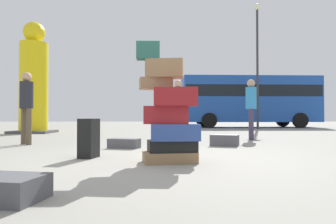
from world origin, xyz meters
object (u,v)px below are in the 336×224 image
object	(u,v)px
suitcase_tower	(169,114)
yellow_dummy_statue	(34,83)
suitcase_charcoal_upright_blue	(124,143)
lamp_post	(257,48)
person_tourist_with_camera	(251,104)
suitcase_black_left_side	(89,138)
suitcase_charcoal_foreground_far	(5,189)
person_bearded_onlooker	(178,104)
parked_bus	(248,98)
person_passerby_in_red	(26,101)
suitcase_charcoal_white_trunk	(225,140)

from	to	relation	value
suitcase_tower	yellow_dummy_statue	world-z (taller)	yellow_dummy_statue
suitcase_charcoal_upright_blue	lamp_post	bearing A→B (deg)	76.38
person_tourist_with_camera	yellow_dummy_statue	size ratio (longest dim) A/B	0.38
suitcase_black_left_side	lamp_post	distance (m)	13.75
suitcase_charcoal_foreground_far	yellow_dummy_statue	world-z (taller)	yellow_dummy_statue
person_bearded_onlooker	parked_bus	size ratio (longest dim) A/B	0.20
suitcase_charcoal_foreground_far	person_passerby_in_red	bearing A→B (deg)	123.23
suitcase_tower	parked_bus	distance (m)	15.77
suitcase_tower	suitcase_charcoal_white_trunk	bearing A→B (deg)	61.89
person_passerby_in_red	suitcase_charcoal_white_trunk	bearing A→B (deg)	31.33
suitcase_black_left_side	yellow_dummy_statue	size ratio (longest dim) A/B	0.14
suitcase_charcoal_white_trunk	yellow_dummy_statue	size ratio (longest dim) A/B	0.13
suitcase_tower	yellow_dummy_statue	size ratio (longest dim) A/B	0.38
suitcase_charcoal_white_trunk	suitcase_tower	bearing A→B (deg)	-98.54
suitcase_tower	suitcase_black_left_side	distance (m)	1.41
suitcase_charcoal_foreground_far	person_tourist_with_camera	size ratio (longest dim) A/B	0.33
yellow_dummy_statue	lamp_post	size ratio (longest dim) A/B	0.66
person_tourist_with_camera	lamp_post	bearing A→B (deg)	-177.62
person_tourist_with_camera	suitcase_charcoal_foreground_far	bearing A→B (deg)	-9.88
suitcase_tower	suitcase_black_left_side	size ratio (longest dim) A/B	2.77
person_passerby_in_red	suitcase_charcoal_upright_blue	bearing A→B (deg)	16.30
person_bearded_onlooker	person_passerby_in_red	distance (m)	3.83
suitcase_black_left_side	yellow_dummy_statue	xyz separation A→B (m)	(-4.02, 7.56, 1.71)
suitcase_charcoal_upright_blue	lamp_post	xyz separation A→B (m)	(6.03, 10.00, 4.30)
suitcase_charcoal_upright_blue	suitcase_charcoal_white_trunk	size ratio (longest dim) A/B	1.04
person_passerby_in_red	parked_bus	size ratio (longest dim) A/B	0.20
suitcase_black_left_side	lamp_post	xyz separation A→B (m)	(6.41, 11.45, 4.09)
suitcase_charcoal_upright_blue	parked_bus	size ratio (longest dim) A/B	0.07
suitcase_tower	suitcase_charcoal_upright_blue	xyz separation A→B (m)	(-0.87, 2.00, -0.58)
suitcase_black_left_side	parked_bus	world-z (taller)	parked_bus
suitcase_tower	lamp_post	bearing A→B (deg)	66.68
person_tourist_with_camera	parked_bus	size ratio (longest dim) A/B	0.20
suitcase_charcoal_foreground_far	parked_bus	world-z (taller)	parked_bus
person_bearded_onlooker	person_tourist_with_camera	size ratio (longest dim) A/B	0.98
suitcase_charcoal_foreground_far	suitcase_black_left_side	bearing A→B (deg)	99.75
person_passerby_in_red	parked_bus	distance (m)	14.77
suitcase_tower	person_passerby_in_red	distance (m)	4.32
suitcase_black_left_side	person_passerby_in_red	size ratio (longest dim) A/B	0.37
suitcase_tower	lamp_post	xyz separation A→B (m)	(5.17, 11.99, 3.73)
suitcase_black_left_side	person_tourist_with_camera	size ratio (longest dim) A/B	0.36
person_tourist_with_camera	lamp_post	world-z (taller)	lamp_post
suitcase_charcoal_upright_blue	suitcase_charcoal_foreground_far	world-z (taller)	suitcase_charcoal_upright_blue
suitcase_black_left_side	parked_bus	size ratio (longest dim) A/B	0.07
suitcase_tower	person_tourist_with_camera	distance (m)	4.86
person_tourist_with_camera	lamp_post	distance (m)	8.93
suitcase_black_left_side	person_passerby_in_red	xyz separation A→B (m)	(-1.99, 2.31, 0.70)
suitcase_charcoal_upright_blue	parked_bus	distance (m)	14.34
suitcase_charcoal_white_trunk	suitcase_charcoal_foreground_far	world-z (taller)	suitcase_charcoal_white_trunk
suitcase_charcoal_upright_blue	person_tourist_with_camera	distance (m)	4.08
suitcase_tower	yellow_dummy_statue	distance (m)	9.75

